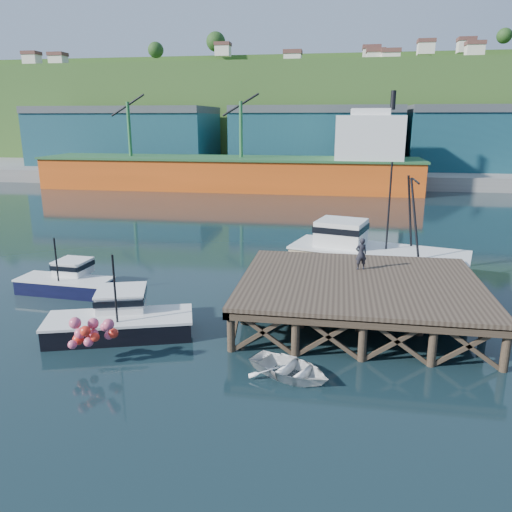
% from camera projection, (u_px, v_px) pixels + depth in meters
% --- Properties ---
extents(ground, '(300.00, 300.00, 0.00)m').
position_uv_depth(ground, '(253.00, 312.00, 26.70)').
color(ground, black).
rests_on(ground, ground).
extents(wharf, '(12.00, 10.00, 2.62)m').
position_uv_depth(wharf, '(360.00, 284.00, 25.14)').
color(wharf, brown).
rests_on(wharf, ground).
extents(far_quay, '(160.00, 40.00, 2.00)m').
position_uv_depth(far_quay, '(316.00, 169.00, 93.03)').
color(far_quay, gray).
rests_on(far_quay, ground).
extents(warehouse_left, '(32.00, 16.00, 9.00)m').
position_uv_depth(warehouse_left, '(126.00, 139.00, 92.33)').
color(warehouse_left, '#1B4E59').
rests_on(warehouse_left, far_quay).
extents(warehouse_mid, '(28.00, 16.00, 9.00)m').
position_uv_depth(warehouse_mid, '(316.00, 140.00, 86.82)').
color(warehouse_mid, '#1B4E59').
rests_on(warehouse_mid, far_quay).
extents(warehouse_right, '(30.00, 16.00, 9.00)m').
position_uv_depth(warehouse_right, '(499.00, 141.00, 82.10)').
color(warehouse_right, '#1B4E59').
rests_on(warehouse_right, far_quay).
extents(cargo_ship, '(55.50, 10.00, 13.75)m').
position_uv_depth(cargo_ship, '(252.00, 167.00, 72.82)').
color(cargo_ship, '#EA5716').
rests_on(cargo_ship, ground).
extents(hillside, '(220.00, 50.00, 22.00)m').
position_uv_depth(hillside, '(324.00, 115.00, 118.93)').
color(hillside, '#2D511E').
rests_on(hillside, ground).
extents(boat_navy, '(5.70, 3.17, 3.49)m').
position_uv_depth(boat_navy, '(67.00, 280.00, 29.73)').
color(boat_navy, black).
rests_on(boat_navy, ground).
extents(boat_black, '(7.24, 6.00, 4.21)m').
position_uv_depth(boat_black, '(120.00, 319.00, 23.83)').
color(boat_black, black).
rests_on(boat_black, ground).
extents(trawler, '(11.80, 6.80, 7.46)m').
position_uv_depth(trawler, '(374.00, 254.00, 32.34)').
color(trawler, '#D7B98B').
rests_on(trawler, ground).
extents(dinghy, '(4.24, 3.83, 0.72)m').
position_uv_depth(dinghy, '(290.00, 368.00, 19.93)').
color(dinghy, white).
rests_on(dinghy, ground).
extents(dockworker, '(0.73, 0.59, 1.74)m').
position_uv_depth(dockworker, '(361.00, 254.00, 26.82)').
color(dockworker, black).
rests_on(dockworker, wharf).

